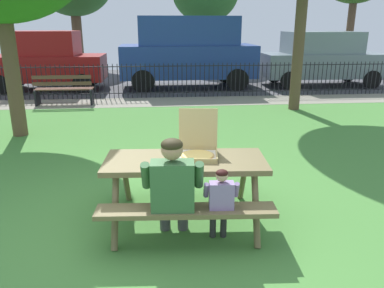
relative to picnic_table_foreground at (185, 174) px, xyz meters
The scene contains 12 objects.
ground 2.08m from the picnic_table_foreground, 114.49° to the left, with size 28.00×12.17×0.02m, color #498539.
cobblestone_walkway 7.26m from the picnic_table_foreground, 96.53° to the left, with size 28.00×1.40×0.01m, color gray.
street_asphalt 11.81m from the picnic_table_foreground, 94.00° to the left, with size 28.00×7.74×0.01m, color #424247.
picnic_table_foreground is the anchor object (origin of this frame).
pizza_box_open 0.34m from the picnic_table_foreground, 41.95° to the left, with size 0.52×0.55×0.51m.
adult_at_table 0.52m from the picnic_table_foreground, 108.32° to the right, with size 0.62×0.61×1.19m.
child_at_table 0.64m from the picnic_table_foreground, 60.12° to the right, with size 0.36×0.35×0.87m.
iron_fence_streetside 7.94m from the picnic_table_foreground, 95.95° to the left, with size 20.28×0.03×1.05m.
park_bench_center 7.63m from the picnic_table_foreground, 112.33° to the left, with size 1.60×0.47×0.85m.
parked_car_left 10.58m from the picnic_table_foreground, 112.41° to the left, with size 3.92×1.88×1.98m.
parked_car_center 9.84m from the picnic_table_foreground, 84.99° to the left, with size 4.74×2.14×2.46m.
parked_car_right 11.37m from the picnic_table_foreground, 59.36° to the left, with size 4.42×1.95×1.94m.
Camera 1 is at (0.52, -3.74, 2.22)m, focal length 35.80 mm.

